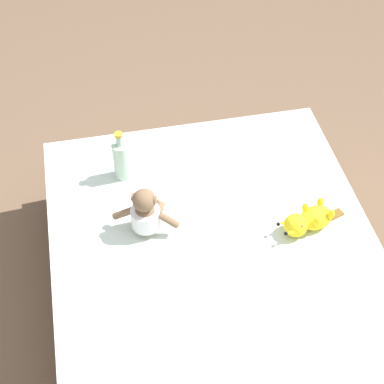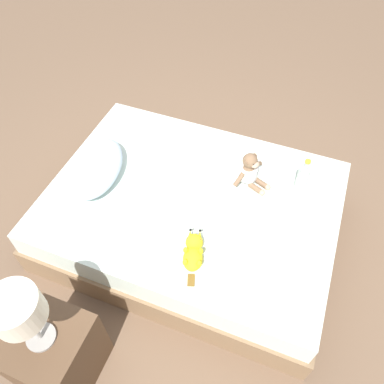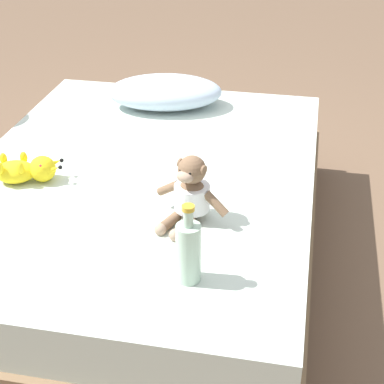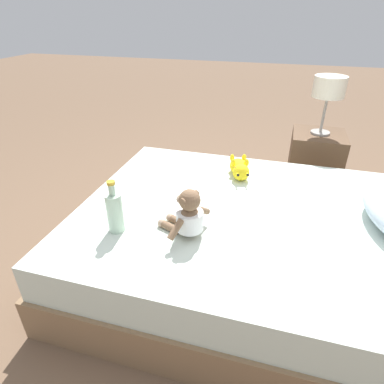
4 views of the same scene
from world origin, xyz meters
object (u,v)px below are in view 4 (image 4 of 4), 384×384
(bed, at_px, (255,246))
(nightstand, at_px, (314,163))
(bedside_lamp, at_px, (329,89))
(plush_monkey, at_px, (188,216))
(plush_yellow_creature, at_px, (240,168))
(glass_bottle, at_px, (115,211))

(bed, distance_m, nightstand, 1.16)
(nightstand, height_order, bedside_lamp, bedside_lamp)
(plush_monkey, xyz_separation_m, plush_yellow_creature, (-0.66, 0.13, -0.05))
(plush_monkey, distance_m, bedside_lamp, 1.54)
(plush_monkey, xyz_separation_m, glass_bottle, (0.06, -0.33, 0.01))
(nightstand, distance_m, bedside_lamp, 0.57)
(plush_yellow_creature, bearing_deg, plush_monkey, -11.59)
(plush_monkey, relative_size, glass_bottle, 1.08)
(bed, relative_size, glass_bottle, 7.33)
(plush_yellow_creature, relative_size, bedside_lamp, 0.79)
(plush_monkey, distance_m, plush_yellow_creature, 0.67)
(nightstand, bearing_deg, plush_yellow_creature, -34.89)
(plush_monkey, bearing_deg, bedside_lamp, 155.25)
(plush_yellow_creature, bearing_deg, glass_bottle, -32.73)
(plush_yellow_creature, xyz_separation_m, glass_bottle, (0.72, -0.46, 0.05))
(glass_bottle, height_order, nightstand, glass_bottle)
(bed, xyz_separation_m, plush_yellow_creature, (-0.40, -0.16, 0.26))
(nightstand, relative_size, bedside_lamp, 1.19)
(glass_bottle, height_order, bedside_lamp, bedside_lamp)
(bed, relative_size, plush_yellow_creature, 5.77)
(plush_monkey, xyz_separation_m, nightstand, (-1.37, 0.63, -0.27))
(bed, height_order, glass_bottle, glass_bottle)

